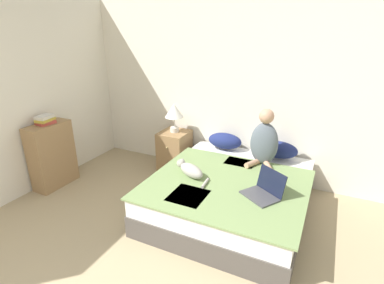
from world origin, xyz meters
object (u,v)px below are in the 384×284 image
bed (231,194)px  laptop_open (264,191)px  bookshelf (52,155)px  nightstand (175,151)px  book_stack_top (45,120)px  table_lamp (174,112)px  person_sitting (264,141)px  pillow_near (225,141)px  cat_tabby (190,170)px  pillow_far (279,150)px

bed → laptop_open: laptop_open is taller
laptop_open → bookshelf: bookshelf is taller
nightstand → book_stack_top: bearing=-137.1°
table_lamp → bed: bearing=-32.4°
laptop_open → book_stack_top: 2.94m
person_sitting → nightstand: person_sitting is taller
bed → pillow_near: (-0.38, 0.80, 0.35)m
laptop_open → person_sitting: bearing=137.7°
bed → cat_tabby: cat_tabby is taller
person_sitting → book_stack_top: (-2.70, -0.97, 0.18)m
pillow_near → table_lamp: table_lamp is taller
pillow_near → table_lamp: size_ratio=1.12×
person_sitting → table_lamp: 1.45m
cat_tabby → table_lamp: size_ratio=1.10×
pillow_far → nightstand: (-1.56, -0.06, -0.28)m
pillow_far → pillow_near: bearing=180.0°
pillow_near → cat_tabby: bearing=-93.9°
person_sitting → nightstand: size_ratio=1.17×
table_lamp → bookshelf: 1.82m
pillow_far → book_stack_top: book_stack_top is taller
cat_tabby → book_stack_top: bearing=32.5°
person_sitting → book_stack_top: 2.88m
book_stack_top → bookshelf: bearing=37.4°
laptop_open → bookshelf: bearing=-142.9°
table_lamp → bookshelf: size_ratio=0.48×
pillow_far → cat_tabby: bearing=-129.7°
person_sitting → laptop_open: person_sitting is taller
laptop_open → nightstand: size_ratio=0.76×
laptop_open → table_lamp: bearing=-178.7°
pillow_near → laptop_open: (0.81, -1.06, -0.05)m
table_lamp → pillow_far: bearing=1.9°
pillow_far → laptop_open: bearing=-87.3°
pillow_near → nightstand: bearing=-175.4°
laptop_open → bookshelf: size_ratio=0.52×
nightstand → book_stack_top: size_ratio=2.45×
person_sitting → book_stack_top: person_sitting is taller
bed → bookshelf: (-2.46, -0.45, 0.22)m
cat_tabby → bookshelf: bearing=32.4°
pillow_far → laptop_open: size_ratio=1.04×
pillow_near → pillow_far: size_ratio=1.00×
table_lamp → book_stack_top: (-1.29, -1.21, 0.04)m
pillow_near → person_sitting: 0.71m
bed → nightstand: (-1.18, 0.74, 0.07)m
bed → laptop_open: (0.43, -0.26, 0.30)m
laptop_open → pillow_near: bearing=160.8°
book_stack_top → pillow_near: bearing=31.1°
book_stack_top → pillow_far: bearing=23.8°
bookshelf → book_stack_top: 0.51m
bed → nightstand: bearing=148.0°
laptop_open → book_stack_top: bearing=-142.8°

